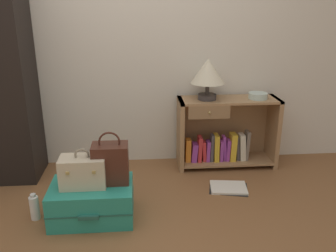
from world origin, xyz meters
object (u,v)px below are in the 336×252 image
(table_lamp, at_px, (208,73))
(bottle, at_px, (35,207))
(handbag, at_px, (111,163))
(suitcase_large, at_px, (92,201))
(open_book_on_floor, at_px, (228,188))
(bookshelf, at_px, (224,135))
(train_case, at_px, (83,171))
(bowl, at_px, (258,96))

(table_lamp, distance_m, bottle, 1.84)
(handbag, xyz_separation_m, bottle, (-0.57, -0.03, -0.33))
(table_lamp, bearing_deg, suitcase_large, -140.60)
(handbag, height_order, open_book_on_floor, handbag)
(bookshelf, xyz_separation_m, handbag, (-1.04, -0.79, 0.10))
(table_lamp, relative_size, train_case, 1.16)
(bookshelf, bearing_deg, table_lamp, -175.01)
(suitcase_large, relative_size, train_case, 1.87)
(table_lamp, relative_size, bowl, 2.15)
(suitcase_large, xyz_separation_m, train_case, (-0.05, -0.00, 0.25))
(table_lamp, distance_m, train_case, 1.44)
(train_case, bearing_deg, bowl, 27.86)
(bowl, bearing_deg, train_case, -152.14)
(suitcase_large, distance_m, open_book_on_floor, 1.18)
(suitcase_large, height_order, train_case, train_case)
(bookshelf, relative_size, bowl, 5.43)
(handbag, bearing_deg, bowl, 29.80)
(bookshelf, xyz_separation_m, table_lamp, (-0.19, -0.02, 0.61))
(suitcase_large, relative_size, handbag, 1.54)
(bowl, distance_m, handbag, 1.56)
(bookshelf, relative_size, suitcase_large, 1.56)
(handbag, bearing_deg, train_case, -167.19)
(train_case, bearing_deg, table_lamp, 38.12)
(train_case, height_order, handbag, handbag)
(train_case, relative_size, bottle, 1.58)
(suitcase_large, distance_m, handbag, 0.33)
(handbag, bearing_deg, table_lamp, 42.36)
(train_case, bearing_deg, handbag, 12.81)
(table_lamp, bearing_deg, handbag, -137.64)
(bowl, bearing_deg, handbag, -150.20)
(table_lamp, height_order, bottle, table_lamp)
(bookshelf, xyz_separation_m, bottle, (-1.61, -0.82, -0.22))
(bookshelf, relative_size, open_book_on_floor, 2.55)
(bookshelf, relative_size, bottle, 4.61)
(table_lamp, xyz_separation_m, bottle, (-1.43, -0.81, -0.83))
(table_lamp, bearing_deg, train_case, -141.88)
(suitcase_large, bearing_deg, table_lamp, 39.40)
(table_lamp, bearing_deg, bowl, -1.70)
(bowl, distance_m, bottle, 2.15)
(bowl, height_order, train_case, bowl)
(bottle, bearing_deg, bowl, 22.60)
(train_case, bearing_deg, open_book_on_floor, 16.30)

